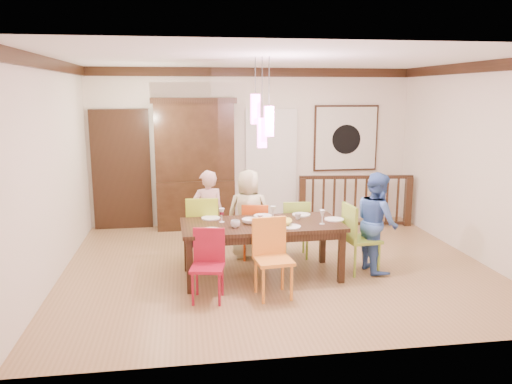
{
  "coord_description": "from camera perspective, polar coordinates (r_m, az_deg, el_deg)",
  "views": [
    {
      "loc": [
        -1.3,
        -6.73,
        2.46
      ],
      "look_at": [
        -0.3,
        0.03,
        1.09
      ],
      "focal_mm": 35.0,
      "sensor_mm": 36.0,
      "label": 1
    }
  ],
  "objects": [
    {
      "name": "person_end_right",
      "position": [
        7.13,
        13.64,
        -3.33
      ],
      "size": [
        0.58,
        0.72,
        1.39
      ],
      "primitive_type": "imported",
      "rotation": [
        0.0,
        0.0,
        1.65
      ],
      "color": "#426ABB",
      "rests_on": "floor"
    },
    {
      "name": "chair_far_mid",
      "position": [
        7.47,
        -0.05,
        -3.96
      ],
      "size": [
        0.46,
        0.46,
        0.86
      ],
      "rotation": [
        0.0,
        0.0,
        2.95
      ],
      "color": "#C54612",
      "rests_on": "floor"
    },
    {
      "name": "plate_far_right",
      "position": [
        7.11,
        5.21,
        -2.58
      ],
      "size": [
        0.26,
        0.26,
        0.01
      ],
      "primitive_type": "cylinder",
      "color": "white",
      "rests_on": "dining_table"
    },
    {
      "name": "plate_near_mid",
      "position": [
        6.47,
        3.99,
        -3.97
      ],
      "size": [
        0.26,
        0.26,
        0.01
      ],
      "primitive_type": "cylinder",
      "color": "white",
      "rests_on": "dining_table"
    },
    {
      "name": "serving_bowl",
      "position": [
        6.55,
        2.81,
        -3.5
      ],
      "size": [
        0.36,
        0.36,
        0.08
      ],
      "primitive_type": "imported",
      "rotation": [
        0.0,
        0.0,
        -0.2
      ],
      "color": "gold",
      "rests_on": "dining_table"
    },
    {
      "name": "cup_left",
      "position": [
        6.43,
        -2.39,
        -3.67
      ],
      "size": [
        0.15,
        0.15,
        0.1
      ],
      "primitive_type": "imported",
      "rotation": [
        0.0,
        0.0,
        -0.28
      ],
      "color": "silver",
      "rests_on": "dining_table"
    },
    {
      "name": "wall_back",
      "position": [
        9.37,
        -0.41,
        5.13
      ],
      "size": [
        6.0,
        0.0,
        6.0
      ],
      "primitive_type": "plane",
      "rotation": [
        1.57,
        0.0,
        0.0
      ],
      "color": "silver",
      "rests_on": "floor"
    },
    {
      "name": "chair_end_right",
      "position": [
        7.03,
        12.04,
        -4.66
      ],
      "size": [
        0.48,
        0.48,
        0.97
      ],
      "rotation": [
        0.0,
        0.0,
        1.67
      ],
      "color": "#84A633",
      "rests_on": "floor"
    },
    {
      "name": "plate_far_mid",
      "position": [
        7.01,
        0.78,
        -2.74
      ],
      "size": [
        0.26,
        0.26,
        0.01
      ],
      "primitive_type": "cylinder",
      "color": "white",
      "rests_on": "dining_table"
    },
    {
      "name": "napkin",
      "position": [
        6.29,
        0.45,
        -4.4
      ],
      "size": [
        0.18,
        0.14,
        0.01
      ],
      "primitive_type": "cube",
      "color": "#D83359",
      "rests_on": "dining_table"
    },
    {
      "name": "balustrade",
      "position": [
        9.43,
        11.28,
        -0.9
      ],
      "size": [
        2.12,
        0.3,
        0.96
      ],
      "rotation": [
        0.0,
        0.0,
        -0.11
      ],
      "color": "black",
      "rests_on": "floor"
    },
    {
      "name": "pendant_cluster",
      "position": [
        6.45,
        0.69,
        8.17
      ],
      "size": [
        0.27,
        0.21,
        1.14
      ],
      "color": "#F64ABF",
      "rests_on": "ceiling"
    },
    {
      "name": "wine_glass_d",
      "position": [
        6.65,
        7.59,
        -2.85
      ],
      "size": [
        0.08,
        0.08,
        0.19
      ],
      "primitive_type": null,
      "color": "silver",
      "rests_on": "dining_table"
    },
    {
      "name": "china_hutch",
      "position": [
        9.11,
        -6.98,
        3.21
      ],
      "size": [
        1.5,
        0.46,
        2.37
      ],
      "color": "black",
      "rests_on": "floor"
    },
    {
      "name": "plate_end_right",
      "position": [
        6.91,
        8.91,
        -3.09
      ],
      "size": [
        0.26,
        0.26,
        0.01
      ],
      "primitive_type": "cylinder",
      "color": "white",
      "rests_on": "dining_table"
    },
    {
      "name": "wine_glass_b",
      "position": [
        6.81,
        1.97,
        -2.42
      ],
      "size": [
        0.08,
        0.08,
        0.19
      ],
      "primitive_type": null,
      "color": "silver",
      "rests_on": "dining_table"
    },
    {
      "name": "crown_molding",
      "position": [
        6.86,
        2.57,
        14.31
      ],
      "size": [
        6.0,
        5.0,
        0.16
      ],
      "primitive_type": null,
      "color": "black",
      "rests_on": "wall_back"
    },
    {
      "name": "white_doorway",
      "position": [
        9.44,
        1.73,
        2.73
      ],
      "size": [
        0.97,
        0.05,
        2.22
      ],
      "primitive_type": "cube",
      "color": "silver",
      "rests_on": "wall_back"
    },
    {
      "name": "chair_far_left",
      "position": [
        7.29,
        -6.1,
        -3.73
      ],
      "size": [
        0.48,
        0.48,
        1.0
      ],
      "rotation": [
        0.0,
        0.0,
        3.07
      ],
      "color": "#A1C026",
      "rests_on": "floor"
    },
    {
      "name": "wall_left",
      "position": [
        7.01,
        -22.4,
        2.18
      ],
      "size": [
        0.0,
        5.0,
        5.0
      ],
      "primitive_type": "plane",
      "rotation": [
        1.57,
        0.0,
        1.57
      ],
      "color": "silver",
      "rests_on": "floor"
    },
    {
      "name": "person_far_left",
      "position": [
        7.41,
        -5.52,
        -2.68
      ],
      "size": [
        0.55,
        0.42,
        1.35
      ],
      "primitive_type": "imported",
      "rotation": [
        0.0,
        0.0,
        3.35
      ],
      "color": "beige",
      "rests_on": "floor"
    },
    {
      "name": "chair_near_mid",
      "position": [
        6.07,
        2.01,
        -7.07
      ],
      "size": [
        0.48,
        0.48,
        0.96
      ],
      "rotation": [
        0.0,
        0.0,
        0.11
      ],
      "color": "orange",
      "rests_on": "floor"
    },
    {
      "name": "chair_far_right",
      "position": [
        7.56,
        4.47,
        -3.69
      ],
      "size": [
        0.43,
        0.43,
        0.89
      ],
      "rotation": [
        0.0,
        0.0,
        3.06
      ],
      "color": "#86AB33",
      "rests_on": "floor"
    },
    {
      "name": "ceiling",
      "position": [
        6.86,
        2.58,
        14.98
      ],
      "size": [
        6.0,
        6.0,
        0.0
      ],
      "primitive_type": "plane",
      "rotation": [
        3.14,
        0.0,
        0.0
      ],
      "color": "white",
      "rests_on": "wall_back"
    },
    {
      "name": "chair_near_left",
      "position": [
        6.0,
        -5.58,
        -7.92
      ],
      "size": [
        0.45,
        0.45,
        0.85
      ],
      "rotation": [
        0.0,
        0.0,
        -0.19
      ],
      "color": "maroon",
      "rests_on": "floor"
    },
    {
      "name": "painting",
      "position": [
        9.73,
        10.23,
        6.07
      ],
      "size": [
        1.25,
        0.06,
        1.25
      ],
      "color": "black",
      "rests_on": "wall_back"
    },
    {
      "name": "cup_right",
      "position": [
        6.87,
        4.8,
        -2.77
      ],
      "size": [
        0.12,
        0.12,
        0.09
      ],
      "primitive_type": "imported",
      "rotation": [
        0.0,
        0.0,
        -0.37
      ],
      "color": "silver",
      "rests_on": "dining_table"
    },
    {
      "name": "wall_right",
      "position": [
        8.04,
        24.0,
        3.12
      ],
      "size": [
        0.0,
        5.0,
        5.0
      ],
      "primitive_type": "plane",
      "rotation": [
        1.57,
        0.0,
        -1.57
      ],
      "color": "silver",
      "rests_on": "floor"
    },
    {
      "name": "wine_glass_a",
      "position": [
        6.7,
        -3.94,
        -2.67
      ],
      "size": [
        0.08,
        0.08,
        0.19
      ],
      "primitive_type": null,
      "color": "#590C19",
      "rests_on": "dining_table"
    },
    {
      "name": "floor",
      "position": [
        7.28,
        2.38,
        -8.45
      ],
      "size": [
        6.0,
        6.0,
        0.0
      ],
      "primitive_type": "plane",
      "color": "#977349",
      "rests_on": "ground"
    },
    {
      "name": "plate_far_left",
      "position": [
        6.92,
        -5.2,
        -2.98
      ],
      "size": [
        0.26,
        0.26,
        0.01
      ],
      "primitive_type": "cylinder",
      "color": "white",
      "rests_on": "dining_table"
    },
    {
      "name": "wine_glass_c",
      "position": [
        6.34,
        0.48,
        -3.44
      ],
      "size": [
        0.08,
        0.08,
        0.19
      ],
      "primitive_type": null,
      "color": "#590C19",
      "rests_on": "dining_table"
    },
    {
      "name": "dining_table",
      "position": [
        6.68,
        0.66,
        -4.25
      ],
      "size": [
        2.16,
        1.03,
        0.75
      ],
      "rotation": [
        0.0,
        0.0,
        0.03
      ],
      "color": "black",
      "rests_on": "floor"
    },
    {
      "name": "plate_near_left",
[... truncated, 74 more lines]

